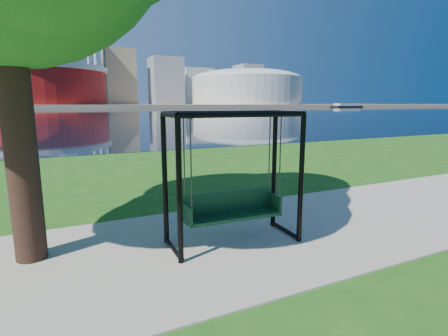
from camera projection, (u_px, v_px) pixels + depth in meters
ground at (233, 229)px, 6.89m from camera, size 900.00×900.00×0.00m
path at (245, 237)px, 6.45m from camera, size 120.00×4.00×0.03m
river at (63, 113)px, 96.91m from camera, size 900.00×180.00×0.02m
far_bank at (54, 106)px, 276.78m from camera, size 900.00×228.00×2.00m
stadium at (35, 84)px, 207.38m from camera, size 83.00×83.00×32.00m
arena at (247, 86)px, 269.99m from camera, size 84.00×84.00×26.56m
skyline at (44, 62)px, 280.43m from camera, size 392.00×66.00×96.50m
swing at (233, 181)px, 6.05m from camera, size 2.32×1.09×2.32m
barge at (347, 105)px, 253.56m from camera, size 27.86×9.98×2.73m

